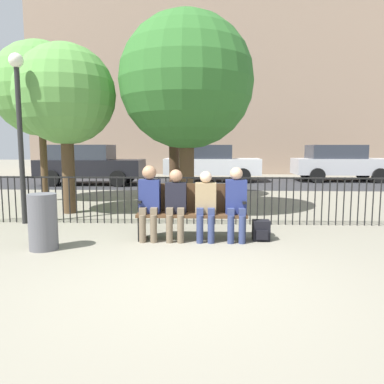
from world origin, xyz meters
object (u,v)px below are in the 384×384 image
at_px(seated_person_0, 149,198).
at_px(tree_2, 40,89).
at_px(trash_bin, 43,222).
at_px(tree_0, 65,96).
at_px(parked_car_2, 210,162).
at_px(seated_person_3, 236,200).
at_px(seated_person_2, 206,202).
at_px(tree_3, 174,94).
at_px(parked_car_1, 340,162).
at_px(lamp_post, 19,111).
at_px(seated_person_1, 176,201).
at_px(backpack, 261,230).
at_px(tree_1, 186,82).
at_px(park_bench, 192,209).
at_px(parked_car_0, 89,164).

bearing_deg(seated_person_0, tree_2, 130.23).
bearing_deg(trash_bin, tree_0, 103.89).
bearing_deg(parked_car_2, seated_person_3, -87.86).
height_order(seated_person_2, tree_0, tree_0).
bearing_deg(tree_3, parked_car_1, 40.85).
distance_m(seated_person_0, lamp_post, 3.37).
distance_m(seated_person_3, tree_2, 7.19).
bearing_deg(parked_car_1, tree_2, -148.14).
distance_m(parked_car_1, parked_car_2, 5.79).
relative_size(seated_person_1, seated_person_3, 0.97).
distance_m(tree_0, parked_car_2, 9.04).
bearing_deg(lamp_post, backpack, -14.31).
bearing_deg(tree_1, park_bench, -84.45).
relative_size(seated_person_1, parked_car_0, 0.28).
xyz_separation_m(tree_2, parked_car_1, (10.52, 6.54, -2.28)).
bearing_deg(parked_car_1, tree_3, -139.15).
xyz_separation_m(tree_0, tree_2, (-1.44, 1.94, 0.44)).
distance_m(tree_1, parked_car_2, 8.31).
bearing_deg(trash_bin, parked_car_2, 77.40).
height_order(seated_person_0, parked_car_1, parked_car_1).
distance_m(tree_1, lamp_post, 3.58).
height_order(backpack, lamp_post, lamp_post).
bearing_deg(trash_bin, lamp_post, 123.34).
relative_size(parked_car_0, parked_car_1, 1.00).
relative_size(tree_1, trash_bin, 5.37).
relative_size(seated_person_0, seated_person_3, 1.02).
relative_size(seated_person_0, backpack, 3.71).
xyz_separation_m(tree_0, tree_3, (2.22, 2.54, 0.36)).
height_order(lamp_post, trash_bin, lamp_post).
height_order(backpack, parked_car_2, parked_car_2).
bearing_deg(backpack, parked_car_2, 94.43).
bearing_deg(seated_person_0, parked_car_1, 58.09).
relative_size(seated_person_0, trash_bin, 1.46).
distance_m(seated_person_2, lamp_post, 4.18).
height_order(seated_person_2, seated_person_3, seated_person_3).
distance_m(tree_1, tree_2, 4.52).
bearing_deg(trash_bin, park_bench, 19.50).
height_order(tree_0, parked_car_2, tree_0).
bearing_deg(parked_car_2, tree_3, -100.79).
xyz_separation_m(seated_person_1, tree_3, (-0.49, 5.00, 2.38)).
distance_m(tree_0, parked_car_1, 12.56).
height_order(tree_3, parked_car_1, tree_3).
height_order(seated_person_1, lamp_post, lamp_post).
xyz_separation_m(tree_3, trash_bin, (-1.45, -5.65, -2.62)).
distance_m(tree_2, parked_car_1, 12.60).
relative_size(seated_person_2, backpack, 3.43).
relative_size(tree_0, tree_1, 0.84).
relative_size(seated_person_1, tree_2, 0.26).
bearing_deg(lamp_post, seated_person_1, -21.09).
xyz_separation_m(seated_person_3, backpack, (0.42, 0.05, -0.51)).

